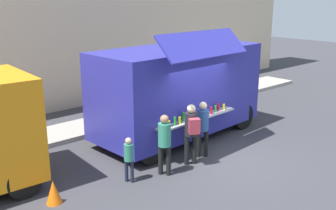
% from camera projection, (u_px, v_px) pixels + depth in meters
% --- Properties ---
extents(ground_plane, '(60.00, 60.00, 0.00)m').
position_uv_depth(ground_plane, '(219.00, 156.00, 11.47)').
color(ground_plane, '#38383D').
extents(curb_strip, '(28.00, 1.60, 0.15)m').
position_uv_depth(curb_strip, '(29.00, 141.00, 12.39)').
color(curb_strip, '#9E998E').
rests_on(curb_strip, ground).
extents(food_truck_main, '(5.80, 3.29, 3.56)m').
position_uv_depth(food_truck_main, '(179.00, 89.00, 12.66)').
color(food_truck_main, '#2D2D9F').
rests_on(food_truck_main, ground).
extents(traffic_cone_orange, '(0.36, 0.36, 0.55)m').
position_uv_depth(traffic_cone_orange, '(54.00, 192.00, 8.81)').
color(traffic_cone_orange, orange).
rests_on(traffic_cone_orange, ground).
extents(trash_bin, '(0.60, 0.60, 0.87)m').
position_uv_depth(trash_bin, '(215.00, 90.00, 17.49)').
color(trash_bin, '#306139').
rests_on(trash_bin, ground).
extents(customer_front_ordering, '(0.51, 0.43, 1.65)m').
position_uv_depth(customer_front_ordering, '(202.00, 125.00, 11.17)').
color(customer_front_ordering, black).
rests_on(customer_front_ordering, ground).
extents(customer_mid_with_backpack, '(0.46, 0.56, 1.71)m').
position_uv_depth(customer_mid_with_backpack, '(191.00, 129.00, 10.62)').
color(customer_mid_with_backpack, black).
rests_on(customer_mid_with_backpack, ground).
extents(customer_rear_waiting, '(0.33, 0.33, 1.63)m').
position_uv_depth(customer_rear_waiting, '(164.00, 139.00, 10.03)').
color(customer_rear_waiting, black).
rests_on(customer_rear_waiting, ground).
extents(child_near_queue, '(0.24, 0.24, 1.18)m').
position_uv_depth(child_near_queue, '(129.00, 156.00, 9.71)').
color(child_near_queue, '#1E2338').
rests_on(child_near_queue, ground).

